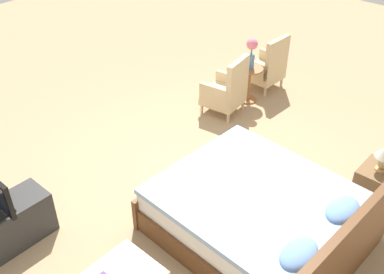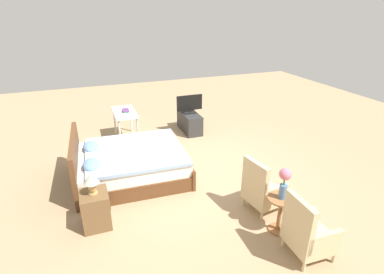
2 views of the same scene
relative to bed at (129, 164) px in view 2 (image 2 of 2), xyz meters
The scene contains 12 objects.
ground_plane 1.17m from the bed, 99.98° to the right, with size 16.00×16.00×0.00m, color #A38460.
bed is the anchor object (origin of this frame).
armchair_by_window_left 3.37m from the bed, 146.88° to the right, with size 0.56×0.56×0.92m.
armchair_by_window_right 2.54m from the bed, 133.66° to the right, with size 0.61×0.61×0.92m.
side_table 2.91m from the bed, 141.66° to the right, with size 0.40×0.40×0.57m.
flower_vase 2.97m from the bed, 141.66° to the right, with size 0.17×0.17×0.48m.
nightstand 1.41m from the bed, 150.10° to the left, with size 0.44×0.41×0.57m.
table_lamp 1.49m from the bed, 150.07° to the left, with size 0.22×0.22×0.33m.
tv_stand 2.65m from the bed, 46.03° to the right, with size 0.96×0.40×0.51m.
tv_flatscreen 2.69m from the bed, 46.00° to the right, with size 0.20×0.69×0.48m.
vanity_desk 1.93m from the bed, ahead, with size 1.04×0.52×0.73m.
book_stack 1.92m from the bed, ahead, with size 0.21×0.16×0.07m.
Camera 2 is at (-4.97, 1.74, 3.08)m, focal length 28.00 mm.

